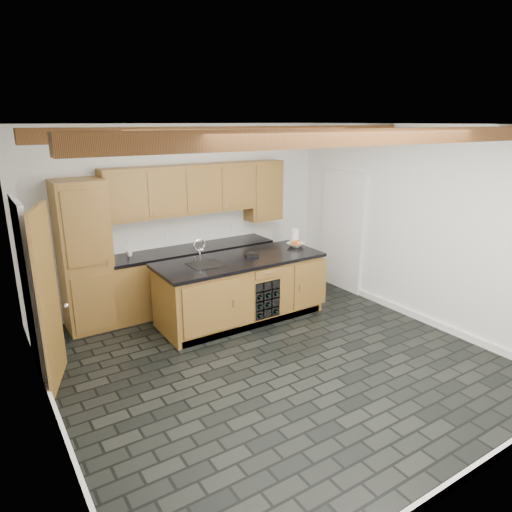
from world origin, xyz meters
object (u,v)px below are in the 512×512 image
Objects in this scene: kitchen_scale at (252,255)px; paper_towel at (295,237)px; fruit_bowl at (296,245)px; island at (241,289)px.

paper_towel is (0.93, 0.18, 0.10)m from kitchen_scale.
fruit_bowl is at bearing -120.39° from paper_towel.
kitchen_scale is at bearing 0.05° from island.
island is 1.18m from fruit_bowl.
island is at bearing -175.11° from fruit_bowl.
island is 12.22× the size of kitchen_scale.
kitchen_scale is at bearing -169.20° from paper_towel.
island is at bearing -167.56° from kitchen_scale.
kitchen_scale is 0.95m from paper_towel.
fruit_bowl is (0.88, 0.09, 0.00)m from kitchen_scale.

